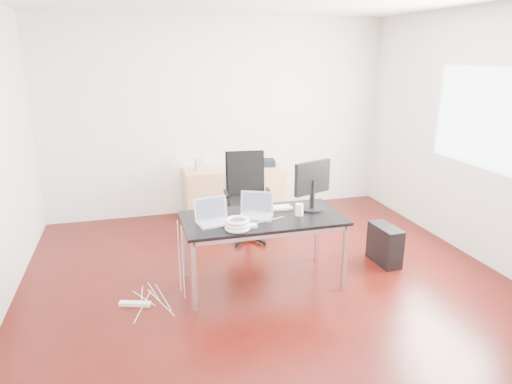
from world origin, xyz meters
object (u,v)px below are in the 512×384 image
object	(u,v)px
office_chair	(247,192)
pc_tower	(385,245)
desk	(263,222)
filing_cabinet_right	(265,189)
filing_cabinet_left	(203,194)

from	to	relation	value
office_chair	pc_tower	distance (m)	1.80
desk	filing_cabinet_right	distance (m)	2.26
desk	office_chair	size ratio (longest dim) A/B	1.48
office_chair	filing_cabinet_right	bearing A→B (deg)	66.41
desk	filing_cabinet_left	xyz separation A→B (m)	(-0.27, 2.13, -0.33)
filing_cabinet_left	pc_tower	xyz separation A→B (m)	(1.74, -2.05, -0.13)
office_chair	pc_tower	xyz separation A→B (m)	(1.31, -1.17, -0.39)
office_chair	pc_tower	size ratio (longest dim) A/B	2.40
office_chair	filing_cabinet_right	distance (m)	1.05
desk	pc_tower	world-z (taller)	desk
filing_cabinet_left	filing_cabinet_right	world-z (taller)	same
desk	filing_cabinet_right	world-z (taller)	desk
filing_cabinet_left	desk	bearing A→B (deg)	-82.66
pc_tower	office_chair	bearing A→B (deg)	135.36
desk	filing_cabinet_right	xyz separation A→B (m)	(0.67, 2.13, -0.33)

